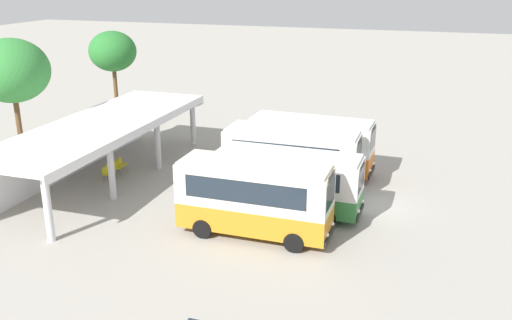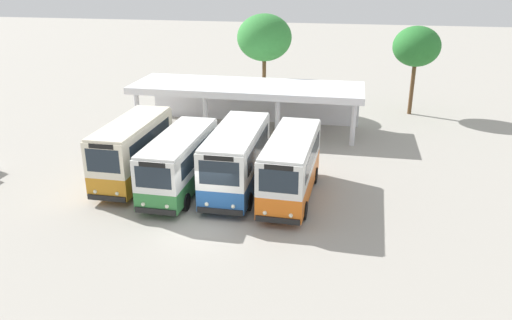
# 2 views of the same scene
# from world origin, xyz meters

# --- Properties ---
(ground_plane) EXTENTS (180.00, 180.00, 0.00)m
(ground_plane) POSITION_xyz_m (0.00, 0.00, 0.00)
(ground_plane) COLOR #A39E93
(city_bus_nearest_orange) EXTENTS (2.30, 7.05, 3.51)m
(city_bus_nearest_orange) POSITION_xyz_m (-5.33, 4.50, 1.93)
(city_bus_nearest_orange) COLOR black
(city_bus_nearest_orange) RESTS_ON ground
(city_bus_second_in_row) EXTENTS (2.36, 7.37, 3.14)m
(city_bus_second_in_row) POSITION_xyz_m (-2.36, 3.75, 1.74)
(city_bus_second_in_row) COLOR black
(city_bus_second_in_row) RESTS_ON ground
(city_bus_middle_cream) EXTENTS (2.50, 7.41, 3.45)m
(city_bus_middle_cream) POSITION_xyz_m (0.62, 4.36, 1.90)
(city_bus_middle_cream) COLOR black
(city_bus_middle_cream) RESTS_ON ground
(city_bus_fourth_amber) EXTENTS (2.50, 7.40, 3.36)m
(city_bus_fourth_amber) POSITION_xyz_m (3.59, 3.96, 1.85)
(city_bus_fourth_amber) COLOR black
(city_bus_fourth_amber) RESTS_ON ground
(terminal_canopy) EXTENTS (16.74, 5.33, 3.40)m
(terminal_canopy) POSITION_xyz_m (-1.06, 15.78, 2.62)
(terminal_canopy) COLOR silver
(terminal_canopy) RESTS_ON ground
(waiting_chair_end_by_column) EXTENTS (0.46, 0.46, 0.86)m
(waiting_chair_end_by_column) POSITION_xyz_m (-1.51, 14.79, 0.52)
(waiting_chair_end_by_column) COLOR slate
(waiting_chair_end_by_column) RESTS_ON ground
(waiting_chair_second_from_end) EXTENTS (0.46, 0.46, 0.86)m
(waiting_chair_second_from_end) POSITION_xyz_m (-0.92, 14.92, 0.52)
(waiting_chair_second_from_end) COLOR slate
(waiting_chair_second_from_end) RESTS_ON ground
(waiting_chair_middle_seat) EXTENTS (0.46, 0.46, 0.86)m
(waiting_chair_middle_seat) POSITION_xyz_m (-0.34, 14.80, 0.52)
(waiting_chair_middle_seat) COLOR slate
(waiting_chair_middle_seat) RESTS_ON ground
(waiting_chair_fourth_seat) EXTENTS (0.46, 0.46, 0.86)m
(waiting_chair_fourth_seat) POSITION_xyz_m (0.25, 14.85, 0.52)
(waiting_chair_fourth_seat) COLOR slate
(waiting_chair_fourth_seat) RESTS_ON ground
(roadside_tree_behind_canopy) EXTENTS (4.45, 4.45, 7.88)m
(roadside_tree_behind_canopy) POSITION_xyz_m (-0.86, 21.10, 5.96)
(roadside_tree_behind_canopy) COLOR brown
(roadside_tree_behind_canopy) RESTS_ON ground
(roadside_tree_east_of_canopy) EXTENTS (3.72, 3.72, 7.08)m
(roadside_tree_east_of_canopy) POSITION_xyz_m (11.21, 21.86, 5.47)
(roadside_tree_east_of_canopy) COLOR brown
(roadside_tree_east_of_canopy) RESTS_ON ground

